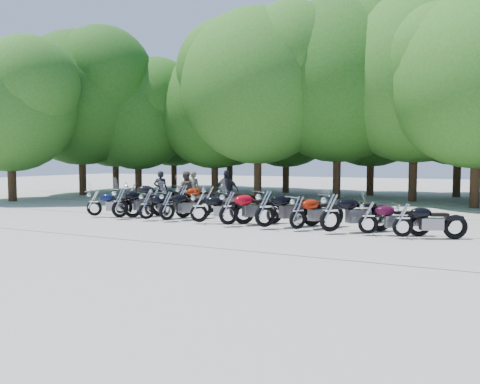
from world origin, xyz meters
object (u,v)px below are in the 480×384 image
at_px(motorcycle_7, 298,211).
at_px(motorcycle_9, 368,216).
at_px(motorcycle_8, 330,211).
at_px(motorcycle_11, 132,194).
at_px(motorcycle_2, 146,204).
at_px(rider_1, 186,190).
at_px(motorcycle_4, 199,207).
at_px(motorcycle_13, 182,197).
at_px(motorcycle_10, 403,219).
at_px(motorcycle_1, 120,202).
at_px(motorcycle_0, 94,202).
at_px(motorcycle_6, 265,207).
at_px(motorcycle_3, 167,205).
at_px(motorcycle_5, 228,207).
at_px(rider_0, 161,190).
at_px(motorcycle_14, 209,198).
at_px(rider_2, 227,190).
at_px(motorcycle_12, 156,198).
at_px(rider_3, 194,189).

distance_m(motorcycle_7, motorcycle_9, 2.17).
xyz_separation_m(motorcycle_8, motorcycle_11, (-9.64, 2.72, 0.01)).
distance_m(motorcycle_2, rider_1, 3.97).
xyz_separation_m(motorcycle_4, motorcycle_13, (-2.36, 2.62, 0.05)).
relative_size(motorcycle_10, rider_1, 1.18).
bearing_deg(motorcycle_1, motorcycle_7, -156.05).
height_order(motorcycle_0, motorcycle_11, motorcycle_11).
height_order(motorcycle_6, motorcycle_10, motorcycle_6).
height_order(motorcycle_0, motorcycle_3, motorcycle_3).
bearing_deg(motorcycle_5, motorcycle_8, -141.78).
distance_m(motorcycle_0, rider_0, 3.76).
bearing_deg(motorcycle_10, rider_1, 44.15).
bearing_deg(motorcycle_11, motorcycle_14, -122.77).
relative_size(motorcycle_8, rider_2, 1.37).
xyz_separation_m(motorcycle_12, motorcycle_13, (1.34, 0.05, 0.06)).
bearing_deg(motorcycle_10, motorcycle_7, 64.43).
xyz_separation_m(motorcycle_0, motorcycle_10, (11.38, 0.02, -0.02)).
bearing_deg(motorcycle_4, rider_0, 25.59).
relative_size(motorcycle_3, motorcycle_6, 0.87).
height_order(motorcycle_10, motorcycle_14, motorcycle_14).
xyz_separation_m(motorcycle_11, rider_0, (0.82, 1.02, 0.17)).
bearing_deg(motorcycle_9, motorcycle_13, 51.42).
height_order(motorcycle_13, rider_1, rider_1).
xyz_separation_m(motorcycle_1, motorcycle_9, (9.11, 0.19, -0.09)).
bearing_deg(motorcycle_3, motorcycle_6, -155.94).
distance_m(motorcycle_7, motorcycle_8, 1.09).
bearing_deg(motorcycle_14, motorcycle_12, 58.03).
bearing_deg(motorcycle_13, motorcycle_5, 168.94).
relative_size(motorcycle_2, motorcycle_3, 0.97).
distance_m(motorcycle_6, motorcycle_12, 6.83).
bearing_deg(motorcycle_4, motorcycle_1, 69.49).
bearing_deg(motorcycle_4, motorcycle_9, -113.72).
bearing_deg(motorcycle_0, motorcycle_2, -110.38).
distance_m(motorcycle_1, motorcycle_13, 2.97).
height_order(motorcycle_1, rider_3, rider_3).
bearing_deg(motorcycle_4, motorcycle_0, 68.38).
bearing_deg(motorcycle_3, motorcycle_7, -154.24).
height_order(motorcycle_9, motorcycle_11, motorcycle_11).
distance_m(rider_0, rider_1, 1.21).
bearing_deg(motorcycle_0, rider_1, -44.55).
relative_size(motorcycle_0, motorcycle_6, 0.84).
distance_m(motorcycle_14, rider_3, 2.96).
distance_m(motorcycle_7, motorcycle_14, 5.36).
bearing_deg(motorcycle_2, motorcycle_3, -143.17).
bearing_deg(motorcycle_6, motorcycle_11, 19.53).
distance_m(motorcycle_1, motorcycle_4, 3.33).
relative_size(motorcycle_10, motorcycle_11, 0.83).
relative_size(motorcycle_5, motorcycle_9, 1.17).
relative_size(motorcycle_1, motorcycle_11, 0.95).
height_order(motorcycle_0, rider_1, rider_1).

